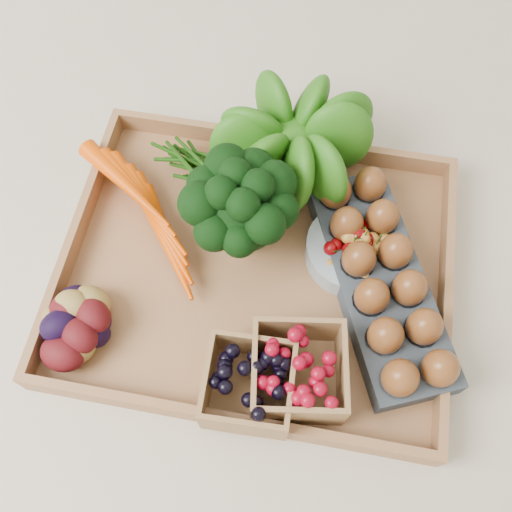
% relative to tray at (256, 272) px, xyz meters
% --- Properties ---
extents(ground, '(4.00, 4.00, 0.00)m').
position_rel_tray_xyz_m(ground, '(0.00, 0.00, -0.01)').
color(ground, beige).
rests_on(ground, ground).
extents(tray, '(0.55, 0.45, 0.01)m').
position_rel_tray_xyz_m(tray, '(0.00, 0.00, 0.00)').
color(tray, '#9E6C42').
rests_on(tray, ground).
extents(carrots, '(0.20, 0.15, 0.05)m').
position_rel_tray_xyz_m(carrots, '(-0.16, 0.05, 0.03)').
color(carrots, '#F24A00').
rests_on(carrots, tray).
extents(lettuce, '(0.16, 0.16, 0.16)m').
position_rel_tray_xyz_m(lettuce, '(0.02, 0.19, 0.09)').
color(lettuce, '#1F5C0E').
rests_on(lettuce, tray).
extents(broccoli, '(0.15, 0.15, 0.12)m').
position_rel_tray_xyz_m(broccoli, '(-0.03, 0.04, 0.07)').
color(broccoli, black).
rests_on(broccoli, tray).
extents(cherry_bowl, '(0.14, 0.14, 0.04)m').
position_rel_tray_xyz_m(cherry_bowl, '(0.13, 0.05, 0.03)').
color(cherry_bowl, '#8C9EA5').
rests_on(cherry_bowl, tray).
extents(egg_carton, '(0.24, 0.36, 0.04)m').
position_rel_tray_xyz_m(egg_carton, '(0.18, 0.00, 0.03)').
color(egg_carton, '#3C444D').
rests_on(egg_carton, tray).
extents(potatoes, '(0.14, 0.14, 0.08)m').
position_rel_tray_xyz_m(potatoes, '(-0.22, -0.13, 0.05)').
color(potatoes, '#3E090D').
rests_on(potatoes, tray).
extents(punnet_blackberry, '(0.11, 0.11, 0.08)m').
position_rel_tray_xyz_m(punnet_blackberry, '(0.02, -0.18, 0.05)').
color(punnet_blackberry, black).
rests_on(punnet_blackberry, tray).
extents(punnet_raspberry, '(0.13, 0.13, 0.08)m').
position_rel_tray_xyz_m(punnet_raspberry, '(0.08, -0.15, 0.05)').
color(punnet_raspberry, maroon).
rests_on(punnet_raspberry, tray).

